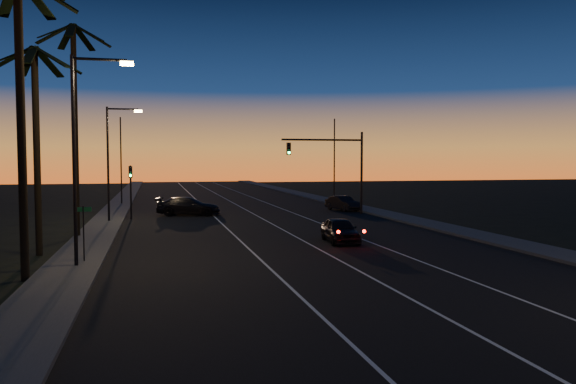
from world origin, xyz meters
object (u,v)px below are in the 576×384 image
object	(u,v)px
right_car	(343,203)
cross_car	(189,206)
lead_car	(340,230)
signal_mast	(335,158)

from	to	relation	value
right_car	cross_car	world-z (taller)	cross_car
lead_car	cross_car	size ratio (longest dim) A/B	0.82
signal_mast	cross_car	size ratio (longest dim) A/B	1.27
lead_car	right_car	bearing A→B (deg)	70.50
signal_mast	lead_car	bearing A→B (deg)	-107.26
lead_car	cross_car	xyz separation A→B (m)	(-7.34, 17.43, 0.08)
right_car	lead_car	bearing A→B (deg)	-109.50
signal_mast	cross_car	bearing A→B (deg)	170.07
signal_mast	lead_car	world-z (taller)	signal_mast
signal_mast	right_car	bearing A→B (deg)	61.18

